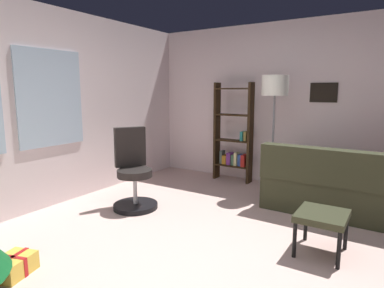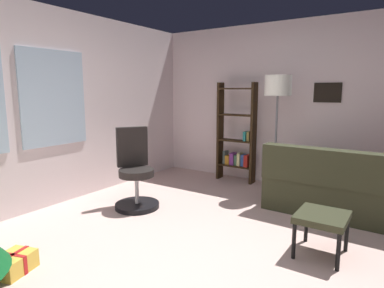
% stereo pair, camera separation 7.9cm
% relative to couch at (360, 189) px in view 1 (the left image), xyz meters
% --- Properties ---
extents(ground_plane, '(5.30, 5.09, 0.10)m').
position_rel_couch_xyz_m(ground_plane, '(-1.94, 0.85, -0.34)').
color(ground_plane, beige).
extents(wall_back_with_windows, '(5.30, 0.12, 2.52)m').
position_rel_couch_xyz_m(wall_back_with_windows, '(-1.96, 3.44, 0.97)').
color(wall_back_with_windows, silver).
rests_on(wall_back_with_windows, ground_plane).
extents(wall_right_with_frames, '(0.12, 5.09, 2.52)m').
position_rel_couch_xyz_m(wall_right_with_frames, '(0.76, 0.85, 0.97)').
color(wall_right_with_frames, silver).
rests_on(wall_right_with_frames, ground_plane).
extents(couch, '(1.57, 1.95, 0.83)m').
position_rel_couch_xyz_m(couch, '(0.00, 0.00, 0.00)').
color(couch, '#2F311F').
rests_on(couch, ground_plane).
extents(footstool, '(0.47, 0.43, 0.39)m').
position_rel_couch_xyz_m(footstool, '(-1.34, 0.18, 0.04)').
color(footstool, '#2F311F').
rests_on(footstool, ground_plane).
extents(gift_box_gold, '(0.37, 0.32, 0.16)m').
position_rel_couch_xyz_m(gift_box_gold, '(-3.05, 2.21, -0.22)').
color(gift_box_gold, gold).
rests_on(gift_box_gold, ground_plane).
extents(office_chair, '(0.57, 0.58, 1.02)m').
position_rel_couch_xyz_m(office_chair, '(-1.34, 2.46, 0.10)').
color(office_chair, black).
rests_on(office_chair, ground_plane).
extents(bookshelf, '(0.18, 0.64, 1.61)m').
position_rel_couch_xyz_m(bookshelf, '(0.50, 1.93, 0.42)').
color(bookshelf, black).
rests_on(bookshelf, ground_plane).
extents(floor_lamp, '(0.37, 0.37, 1.69)m').
position_rel_couch_xyz_m(floor_lamp, '(0.18, 1.17, 1.15)').
color(floor_lamp, slate).
rests_on(floor_lamp, ground_plane).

